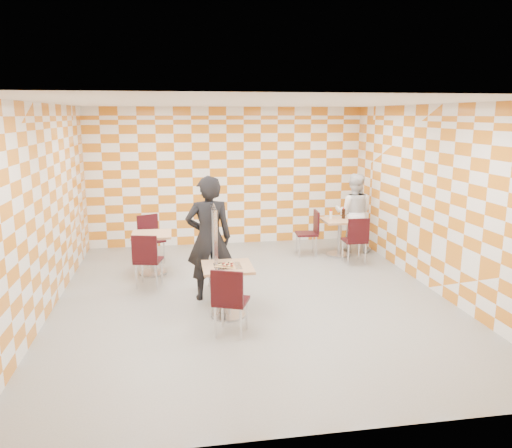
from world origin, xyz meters
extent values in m
plane|color=gray|center=(0.00, 0.00, 0.00)|extent=(7.00, 7.00, 0.00)
plane|color=white|center=(0.00, 0.00, 3.00)|extent=(7.00, 7.00, 0.00)
plane|color=white|center=(0.00, 3.50, 1.50)|extent=(6.00, 0.00, 6.00)
plane|color=white|center=(-3.00, 0.00, 1.50)|extent=(0.00, 7.00, 7.00)
plane|color=white|center=(3.00, 0.00, 1.50)|extent=(0.00, 7.00, 7.00)
cube|color=tan|center=(-0.45, -0.65, 0.73)|extent=(0.70, 0.70, 0.04)
cylinder|color=#A5A5AA|center=(-0.45, -0.65, 0.37)|extent=(0.08, 0.08, 0.70)
cylinder|color=#A5A5AA|center=(-0.45, -0.65, 0.01)|extent=(0.50, 0.50, 0.03)
cube|color=tan|center=(2.16, 2.14, 0.73)|extent=(0.70, 0.70, 0.04)
cylinder|color=#A5A5AA|center=(2.16, 2.14, 0.37)|extent=(0.08, 0.08, 0.70)
cylinder|color=#A5A5AA|center=(2.16, 2.14, 0.01)|extent=(0.50, 0.50, 0.03)
cube|color=tan|center=(-1.58, 1.53, 0.73)|extent=(0.70, 0.70, 0.04)
cylinder|color=#A5A5AA|center=(-1.58, 1.53, 0.37)|extent=(0.08, 0.08, 0.70)
cylinder|color=#A5A5AA|center=(-1.58, 1.53, 0.01)|extent=(0.50, 0.50, 0.03)
cube|color=black|center=(-0.47, -1.24, 0.45)|extent=(0.54, 0.54, 0.04)
cube|color=black|center=(-0.54, -1.43, 0.70)|extent=(0.41, 0.19, 0.45)
cylinder|color=silver|center=(-0.25, -1.15, 0.21)|extent=(0.03, 0.03, 0.43)
cylinder|color=silver|center=(-0.56, -1.02, 0.21)|extent=(0.03, 0.03, 0.43)
cylinder|color=silver|center=(-0.37, -1.47, 0.21)|extent=(0.03, 0.03, 0.43)
cylinder|color=silver|center=(-0.69, -1.34, 0.21)|extent=(0.03, 0.03, 0.43)
cube|color=black|center=(2.25, 1.56, 0.45)|extent=(0.42, 0.42, 0.04)
cube|color=black|center=(2.25, 1.36, 0.70)|extent=(0.42, 0.04, 0.45)
cylinder|color=silver|center=(2.42, 1.73, 0.21)|extent=(0.03, 0.03, 0.43)
cylinder|color=silver|center=(2.08, 1.73, 0.21)|extent=(0.03, 0.03, 0.43)
cylinder|color=silver|center=(2.42, 1.39, 0.21)|extent=(0.03, 0.03, 0.43)
cylinder|color=silver|center=(2.08, 1.39, 0.21)|extent=(0.03, 0.03, 0.43)
cube|color=black|center=(1.49, 2.25, 0.45)|extent=(0.45, 0.45, 0.04)
cube|color=black|center=(1.69, 2.24, 0.70)|extent=(0.07, 0.42, 0.45)
cylinder|color=silver|center=(1.33, 2.43, 0.21)|extent=(0.03, 0.03, 0.43)
cylinder|color=silver|center=(1.30, 2.09, 0.21)|extent=(0.03, 0.03, 0.43)
cylinder|color=silver|center=(1.67, 2.41, 0.21)|extent=(0.03, 0.03, 0.43)
cylinder|color=silver|center=(1.64, 2.07, 0.21)|extent=(0.03, 0.03, 0.43)
cube|color=black|center=(-1.62, 0.84, 0.45)|extent=(0.50, 0.50, 0.04)
cube|color=black|center=(-1.66, 0.64, 0.70)|extent=(0.42, 0.13, 0.45)
cylinder|color=silver|center=(-1.41, 0.96, 0.21)|extent=(0.03, 0.03, 0.43)
cylinder|color=silver|center=(-1.74, 1.04, 0.21)|extent=(0.03, 0.03, 0.43)
cylinder|color=silver|center=(-1.49, 0.63, 0.21)|extent=(0.03, 0.03, 0.43)
cylinder|color=silver|center=(-1.82, 0.71, 0.21)|extent=(0.03, 0.03, 0.43)
cube|color=black|center=(-1.61, 2.22, 0.45)|extent=(0.55, 0.55, 0.04)
cube|color=black|center=(-1.69, 2.40, 0.70)|extent=(0.40, 0.20, 0.45)
cylinder|color=silver|center=(-1.70, 1.99, 0.21)|extent=(0.03, 0.03, 0.43)
cylinder|color=silver|center=(-1.39, 2.13, 0.21)|extent=(0.03, 0.03, 0.43)
cylinder|color=silver|center=(-1.84, 2.31, 0.21)|extent=(0.03, 0.03, 0.43)
cylinder|color=silver|center=(-1.52, 2.44, 0.21)|extent=(0.03, 0.03, 0.43)
cube|color=white|center=(-0.60, 0.02, 0.80)|extent=(0.02, 1.30, 1.40)
cube|color=#B2B2B7|center=(-0.60, 0.02, 1.52)|extent=(0.05, 1.30, 0.05)
cube|color=#B2B2B7|center=(-0.60, 0.02, 0.08)|extent=(0.05, 1.30, 0.05)
cube|color=#B2B2B7|center=(-0.60, -0.63, 0.80)|extent=(0.05, 0.05, 1.50)
cylinder|color=#B2B2B7|center=(-0.60, -0.63, 0.03)|extent=(0.08, 0.08, 0.05)
cube|color=#B2B2B7|center=(-0.60, 0.67, 0.80)|extent=(0.05, 0.05, 1.50)
cylinder|color=#B2B2B7|center=(-0.60, 0.67, 0.03)|extent=(0.08, 0.08, 0.05)
imported|color=black|center=(-0.65, 0.10, 0.97)|extent=(0.72, 0.49, 1.94)
imported|color=white|center=(2.55, 2.44, 0.82)|extent=(0.98, 0.88, 1.64)
cube|color=silver|center=(-0.45, -0.67, 0.75)|extent=(0.38, 0.34, 0.01)
cone|color=tan|center=(-0.45, -0.67, 0.77)|extent=(0.40, 0.40, 0.02)
cone|color=#F2D88C|center=(-0.45, -0.65, 0.78)|extent=(0.33, 0.33, 0.01)
cylinder|color=maroon|center=(-0.51, -0.77, 0.79)|extent=(0.04, 0.04, 0.01)
cylinder|color=maroon|center=(-0.40, -0.76, 0.79)|extent=(0.04, 0.04, 0.01)
cylinder|color=maroon|center=(-0.45, -0.69, 0.79)|extent=(0.04, 0.04, 0.01)
cylinder|color=maroon|center=(-0.50, -0.64, 0.79)|extent=(0.04, 0.04, 0.01)
cylinder|color=maroon|center=(-0.39, -0.66, 0.79)|extent=(0.04, 0.04, 0.01)
torus|color=black|center=(-0.40, -0.70, 0.79)|extent=(0.03, 0.03, 0.01)
torus|color=black|center=(-0.47, -0.73, 0.79)|extent=(0.03, 0.03, 0.01)
torus|color=black|center=(-0.43, -0.63, 0.79)|extent=(0.03, 0.03, 0.01)
torus|color=black|center=(-0.52, -0.69, 0.79)|extent=(0.03, 0.03, 0.01)
cylinder|color=white|center=(1.99, 2.24, 0.83)|extent=(0.06, 0.06, 0.16)
cylinder|color=red|center=(1.99, 2.24, 0.93)|extent=(0.04, 0.04, 0.04)
cylinder|color=black|center=(2.25, 2.23, 0.85)|extent=(0.07, 0.07, 0.20)
cylinder|color=red|center=(2.25, 2.23, 0.96)|extent=(0.03, 0.03, 0.03)
camera|label=1|loc=(-1.15, -7.35, 2.83)|focal=35.00mm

